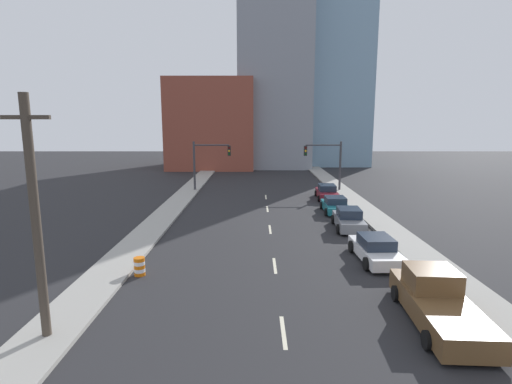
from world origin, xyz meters
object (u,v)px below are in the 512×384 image
at_px(traffic_barrel, 138,267).
at_px(sedan_teal, 333,205).
at_px(traffic_signal_right, 327,159).
at_px(sedan_gray, 347,219).
at_px(traffic_signal_left, 203,159).
at_px(sedan_white, 374,249).
at_px(pickup_truck_brown, 435,302).
at_px(sedan_maroon, 325,192).
at_px(utility_pole_left_near, 33,219).

height_order(traffic_barrel, sedan_teal, sedan_teal).
height_order(traffic_signal_right, sedan_gray, traffic_signal_right).
height_order(traffic_signal_left, sedan_teal, traffic_signal_left).
height_order(sedan_white, sedan_gray, sedan_gray).
bearing_deg(traffic_signal_right, pickup_truck_brown, -92.01).
xyz_separation_m(traffic_barrel, sedan_maroon, (13.15, 20.48, 0.19)).
bearing_deg(utility_pole_left_near, sedan_gray, 46.42).
height_order(traffic_signal_left, sedan_maroon, traffic_signal_left).
height_order(utility_pole_left_near, traffic_barrel, utility_pole_left_near).
bearing_deg(traffic_barrel, traffic_signal_left, 89.33).
xyz_separation_m(pickup_truck_brown, sedan_maroon, (0.08, 25.18, -0.11)).
bearing_deg(traffic_barrel, sedan_white, 9.80).
distance_m(utility_pole_left_near, sedan_white, 16.96).
bearing_deg(pickup_truck_brown, sedan_teal, 94.15).
bearing_deg(traffic_signal_left, sedan_gray, -52.33).
distance_m(utility_pole_left_near, pickup_truck_brown, 15.20).
bearing_deg(sedan_white, pickup_truck_brown, -88.79).
distance_m(pickup_truck_brown, sedan_white, 6.90).
bearing_deg(utility_pole_left_near, pickup_truck_brown, 5.35).
distance_m(traffic_signal_left, utility_pole_left_near, 31.27).
distance_m(traffic_signal_left, sedan_white, 26.24).
height_order(sedan_white, sedan_maroon, sedan_maroon).
bearing_deg(sedan_teal, traffic_signal_left, 139.83).
distance_m(traffic_signal_left, sedan_gray, 20.58).
bearing_deg(pickup_truck_brown, sedan_gray, 94.71).
bearing_deg(sedan_teal, pickup_truck_brown, -88.61).
xyz_separation_m(utility_pole_left_near, pickup_truck_brown, (14.68, 1.37, -3.70)).
distance_m(traffic_signal_right, pickup_truck_brown, 29.98).
xyz_separation_m(traffic_signal_right, sedan_gray, (-1.39, -16.12, -2.93)).
relative_size(utility_pole_left_near, sedan_white, 1.82).
relative_size(traffic_signal_right, sedan_white, 1.16).
bearing_deg(sedan_white, traffic_barrel, -172.13).
xyz_separation_m(utility_pole_left_near, sedan_gray, (14.35, 15.08, -3.77)).
distance_m(traffic_barrel, sedan_maroon, 24.34).
relative_size(utility_pole_left_near, traffic_barrel, 9.16).
bearing_deg(sedan_maroon, sedan_white, -89.21).
relative_size(utility_pole_left_near, pickup_truck_brown, 1.39).
xyz_separation_m(pickup_truck_brown, sedan_teal, (-0.28, 19.06, -0.15)).
xyz_separation_m(sedan_teal, sedan_maroon, (0.36, 6.11, 0.04)).
relative_size(traffic_signal_left, traffic_signal_right, 1.00).
xyz_separation_m(utility_pole_left_near, sedan_teal, (14.40, 20.44, -3.84)).
distance_m(pickup_truck_brown, sedan_gray, 13.71).
xyz_separation_m(traffic_signal_right, sedan_teal, (-1.33, -10.76, -3.01)).
xyz_separation_m(sedan_white, sedan_maroon, (0.46, 18.29, 0.00)).
distance_m(sedan_gray, sedan_teal, 5.36).
bearing_deg(traffic_signal_left, pickup_truck_brown, -66.80).
bearing_deg(traffic_barrel, utility_pole_left_near, -104.82).
height_order(traffic_signal_left, utility_pole_left_near, utility_pole_left_near).
distance_m(utility_pole_left_near, sedan_teal, 25.30).
height_order(pickup_truck_brown, sedan_maroon, pickup_truck_brown).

